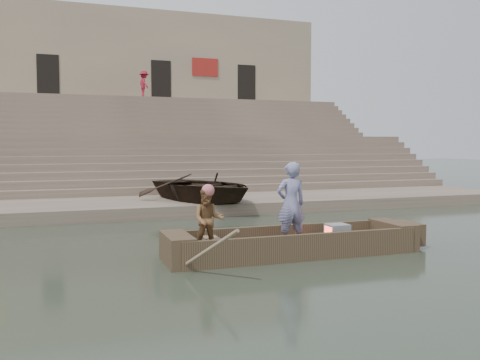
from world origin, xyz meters
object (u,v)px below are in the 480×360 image
standing_man (291,204)px  rowing_man (208,220)px  television (337,233)px  beached_rowboat (203,187)px  main_rowboat (293,250)px  pedestrian (144,84)px

standing_man → rowing_man: size_ratio=1.38×
standing_man → television: 1.35m
standing_man → beached_rowboat: (0.09, 7.52, -0.23)m
standing_man → rowing_man: bearing=1.0°
rowing_man → beached_rowboat: bearing=89.7°
main_rowboat → television: size_ratio=10.87×
pedestrian → rowing_man: bearing=165.8°
television → pedestrian: bearing=92.4°
main_rowboat → beached_rowboat: 7.50m
television → rowing_man: bearing=-178.4°
main_rowboat → standing_man: 1.02m
beached_rowboat → pedestrian: pedestrian is taller
rowing_man → main_rowboat: bearing=16.6°
television → standing_man: bearing=-177.3°
beached_rowboat → pedestrian: 15.14m
television → pedestrian: size_ratio=0.28×
rowing_man → standing_man: bearing=15.0°
standing_man → beached_rowboat: bearing=-90.6°
standing_man → pedestrian: (0.25, 21.76, 4.90)m
standing_man → pedestrian: bearing=-90.6°
main_rowboat → beached_rowboat: beached_rowboat is taller
rowing_man → television: rowing_man is taller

